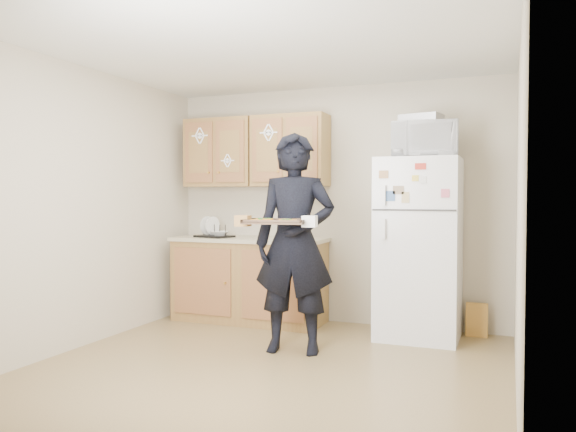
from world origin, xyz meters
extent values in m
plane|color=brown|center=(0.00, 0.00, 0.00)|extent=(3.60, 3.60, 0.00)
plane|color=silver|center=(0.00, 0.00, 2.50)|extent=(3.60, 3.60, 0.00)
cube|color=#C1B59C|center=(0.00, 1.80, 1.25)|extent=(3.60, 0.04, 2.50)
cube|color=#C1B59C|center=(0.00, -1.80, 1.25)|extent=(3.60, 0.04, 2.50)
cube|color=#C1B59C|center=(-1.80, 0.00, 1.25)|extent=(0.04, 3.60, 2.50)
cube|color=#C1B59C|center=(1.80, 0.00, 1.25)|extent=(0.04, 3.60, 2.50)
cube|color=white|center=(0.95, 1.43, 0.85)|extent=(0.75, 0.70, 1.70)
cube|color=brown|center=(-0.85, 1.48, 0.43)|extent=(1.60, 0.60, 0.86)
cube|color=#B8AF8D|center=(-0.85, 1.48, 0.88)|extent=(1.64, 0.64, 0.04)
cube|color=brown|center=(-1.25, 1.61, 1.83)|extent=(0.80, 0.33, 0.75)
cube|color=brown|center=(-0.43, 1.61, 1.83)|extent=(0.80, 0.33, 0.75)
cube|color=#ECCB53|center=(1.47, 1.67, 0.16)|extent=(0.20, 0.07, 0.32)
imported|color=black|center=(0.03, 0.55, 0.94)|extent=(0.76, 0.56, 1.88)
cube|color=black|center=(-0.02, 0.25, 1.13)|extent=(0.55, 0.44, 0.04)
cylinder|color=gold|center=(-0.12, 0.15, 1.15)|extent=(0.17, 0.17, 0.02)
cylinder|color=gold|center=(0.11, 0.19, 1.15)|extent=(0.17, 0.17, 0.02)
cylinder|color=gold|center=(-0.15, 0.31, 1.15)|extent=(0.17, 0.17, 0.02)
imported|color=white|center=(1.00, 1.38, 1.86)|extent=(0.63, 0.46, 0.33)
cube|color=#B4B5BC|center=(0.96, 1.41, 2.07)|extent=(0.41, 0.32, 0.08)
cube|color=black|center=(-1.23, 1.39, 0.97)|extent=(0.44, 0.38, 0.15)
imported|color=silver|center=(-1.16, 1.39, 0.94)|extent=(0.25, 0.25, 0.05)
imported|color=white|center=(-0.19, 1.35, 1.00)|extent=(0.10, 0.10, 0.21)
camera|label=1|loc=(1.75, -3.94, 1.34)|focal=35.00mm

